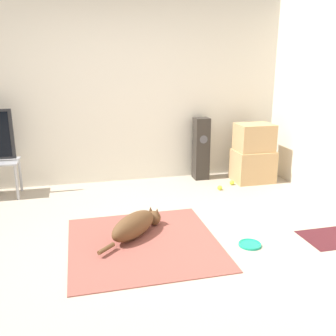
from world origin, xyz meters
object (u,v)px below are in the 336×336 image
(dog, at_px, (136,225))
(cardboard_box_lower, at_px, (253,166))
(tennis_ball_by_boxes, at_px, (232,183))
(tennis_ball_near_speaker, at_px, (220,188))
(cardboard_box_upper, at_px, (254,137))
(frisbee, at_px, (250,244))
(floor_speaker, at_px, (201,149))

(dog, height_order, cardboard_box_lower, cardboard_box_lower)
(tennis_ball_by_boxes, distance_m, tennis_ball_near_speaker, 0.30)
(dog, distance_m, tennis_ball_by_boxes, 2.06)
(cardboard_box_upper, bearing_deg, tennis_ball_near_speaker, -155.73)
(cardboard_box_lower, relative_size, tennis_ball_by_boxes, 8.51)
(frisbee, xyz_separation_m, tennis_ball_by_boxes, (0.56, 1.75, 0.02))
(dog, height_order, floor_speaker, floor_speaker)
(frisbee, height_order, floor_speaker, floor_speaker)
(frisbee, distance_m, cardboard_box_upper, 2.17)
(cardboard_box_lower, relative_size, cardboard_box_upper, 1.11)
(tennis_ball_by_boxes, xyz_separation_m, tennis_ball_near_speaker, (-0.25, -0.17, 0.00))
(frisbee, bearing_deg, tennis_ball_by_boxes, 72.20)
(cardboard_box_lower, xyz_separation_m, cardboard_box_upper, (-0.00, 0.00, 0.42))
(dog, distance_m, cardboard_box_lower, 2.41)
(cardboard_box_lower, xyz_separation_m, tennis_ball_near_speaker, (-0.61, -0.27, -0.20))
(tennis_ball_by_boxes, bearing_deg, cardboard_box_upper, 16.61)
(dog, bearing_deg, floor_speaker, 53.68)
(cardboard_box_lower, relative_size, tennis_ball_near_speaker, 8.51)
(dog, height_order, cardboard_box_upper, cardboard_box_upper)
(dog, bearing_deg, cardboard_box_lower, 35.75)
(dog, relative_size, cardboard_box_upper, 1.40)
(cardboard_box_upper, height_order, tennis_ball_by_boxes, cardboard_box_upper)
(cardboard_box_upper, xyz_separation_m, tennis_ball_near_speaker, (-0.61, -0.27, -0.62))
(tennis_ball_by_boxes, relative_size, tennis_ball_near_speaker, 1.00)
(frisbee, relative_size, tennis_ball_near_speaker, 3.30)
(tennis_ball_by_boxes, bearing_deg, cardboard_box_lower, 16.18)
(dog, bearing_deg, tennis_ball_by_boxes, 39.26)
(cardboard_box_lower, xyz_separation_m, tennis_ball_by_boxes, (-0.36, -0.10, -0.20))
(floor_speaker, xyz_separation_m, tennis_ball_by_boxes, (0.34, -0.40, -0.42))
(floor_speaker, bearing_deg, frisbee, -95.91)
(cardboard_box_lower, bearing_deg, cardboard_box_upper, 143.91)
(frisbee, xyz_separation_m, cardboard_box_upper, (0.92, 1.85, 0.64))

